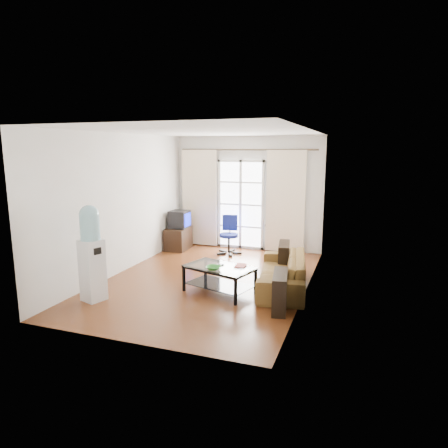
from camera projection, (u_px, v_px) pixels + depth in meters
The scene contains 20 objects.
floor at pixel (208, 280), 7.42m from camera, with size 5.20×5.20×0.00m, color brown.
ceiling at pixel (207, 131), 6.92m from camera, with size 5.20×5.20×0.00m, color white.
wall_back at pixel (247, 193), 9.58m from camera, with size 3.60×0.02×2.70m, color white.
wall_front at pixel (126, 238), 4.76m from camera, with size 3.60×0.02×2.70m, color white.
wall_left at pixel (121, 204), 7.76m from camera, with size 0.02×5.20×2.70m, color white.
wall_right at pixel (308, 213), 6.58m from camera, with size 0.02×5.20×2.70m, color white.
french_door at pixel (241, 205), 9.63m from camera, with size 1.16×0.06×2.15m.
curtain_rod at pixel (247, 150), 9.29m from camera, with size 0.04×0.04×3.30m, color #4C3F2D.
curtain_left at pixel (199, 198), 9.89m from camera, with size 0.90×0.07×2.35m, color #FAE8C9.
curtain_right at pixel (286, 202), 9.18m from camera, with size 0.90×0.07×2.35m, color #FAE8C9.
radiator at pixel (278, 238), 9.41m from camera, with size 0.64×0.12×0.64m, color gray.
sofa at pixel (282, 272), 6.98m from camera, with size 1.07×2.05×0.57m, color brown.
coffee_table at pixel (219, 276), 6.71m from camera, with size 1.27×0.95×0.46m.
bowl at pixel (213, 268), 6.50m from camera, with size 0.25×0.25×0.06m, color #2D7E4A.
book at pixel (235, 265), 6.72m from camera, with size 0.19×0.25×0.02m, color #9A2A13.
remote at pixel (219, 265), 6.74m from camera, with size 0.17×0.05×0.02m, color black.
tv_stand at pixel (178, 239), 9.65m from camera, with size 0.48×0.71×0.52m, color black.
crt_tv at pixel (179, 219), 9.61m from camera, with size 0.48×0.47×0.42m.
task_chair at pixel (229, 243), 9.25m from camera, with size 0.71×0.71×0.89m.
water_cooler at pixel (91, 251), 6.29m from camera, with size 0.40×0.40×1.54m.
Camera 1 is at (2.65, -6.59, 2.40)m, focal length 32.00 mm.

